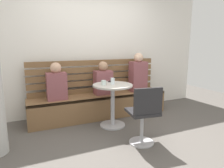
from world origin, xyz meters
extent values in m
plane|color=#514C47|center=(0.00, 0.00, 0.00)|extent=(8.00, 8.00, 0.00)
cube|color=silver|center=(0.00, 1.64, 1.45)|extent=(5.20, 0.10, 2.90)
cube|color=brown|center=(0.00, 1.20, 0.22)|extent=(2.70, 0.52, 0.44)
cube|color=brown|center=(0.00, 0.96, 0.42)|extent=(2.70, 0.04, 0.04)
cube|color=brown|center=(0.00, 1.44, 0.49)|extent=(2.65, 0.04, 0.10)
cube|color=brown|center=(0.00, 1.44, 0.64)|extent=(2.65, 0.04, 0.10)
cube|color=brown|center=(0.00, 1.44, 0.78)|extent=(2.65, 0.04, 0.10)
cube|color=brown|center=(0.00, 1.44, 0.92)|extent=(2.65, 0.04, 0.10)
cube|color=brown|center=(0.00, 1.44, 1.05)|extent=(2.65, 0.04, 0.10)
cylinder|color=#ADADB2|center=(0.03, 0.67, 0.01)|extent=(0.44, 0.44, 0.02)
cylinder|color=#ADADB2|center=(0.03, 0.67, 0.37)|extent=(0.07, 0.07, 0.69)
cylinder|color=#B7B2A8|center=(0.03, 0.67, 0.72)|extent=(0.68, 0.68, 0.03)
cylinder|color=#ADADB2|center=(0.16, -0.08, 0.01)|extent=(0.36, 0.36, 0.02)
cylinder|color=#ADADB2|center=(0.16, -0.08, 0.23)|extent=(0.05, 0.05, 0.45)
cube|color=#232326|center=(0.16, -0.08, 0.47)|extent=(0.45, 0.45, 0.04)
cube|color=#232326|center=(0.13, -0.25, 0.67)|extent=(0.40, 0.09, 0.36)
cube|color=brown|center=(0.85, 1.20, 0.75)|extent=(0.34, 0.22, 0.62)
sphere|color=#DBB293|center=(0.85, 1.20, 1.14)|extent=(0.19, 0.19, 0.19)
cube|color=brown|center=(0.07, 1.22, 0.67)|extent=(0.34, 0.22, 0.47)
sphere|color=#A37A5B|center=(0.07, 1.22, 0.99)|extent=(0.19, 0.19, 0.19)
cube|color=brown|center=(-0.82, 1.18, 0.68)|extent=(0.34, 0.22, 0.48)
sphere|color=tan|center=(-0.82, 1.18, 1.01)|extent=(0.19, 0.19, 0.19)
cylinder|color=silver|center=(-0.12, 0.69, 0.78)|extent=(0.08, 0.08, 0.08)
cylinder|color=white|center=(0.03, 0.67, 0.80)|extent=(0.07, 0.07, 0.11)
cube|color=black|center=(0.11, 0.93, 0.74)|extent=(0.15, 0.15, 0.01)
camera|label=1|loc=(-1.33, -2.37, 1.40)|focal=32.12mm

